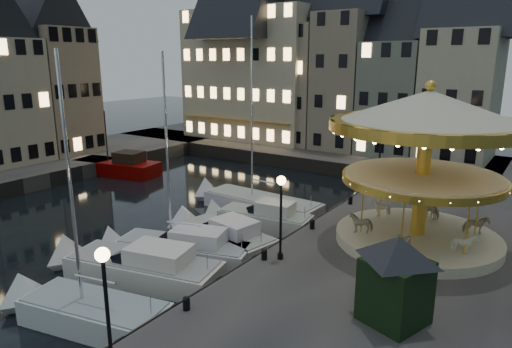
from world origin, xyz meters
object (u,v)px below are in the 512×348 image
Objects in this scene: streetlamp_b at (281,206)px; bollard_b at (264,254)px; red_fishing_boat at (119,167)px; carousel at (426,139)px; bollard_a at (186,303)px; bollard_c at (312,224)px; motorboat_d at (221,236)px; streetlamp_a at (106,293)px; motorboat_f at (255,204)px; motorboat_e at (259,219)px; motorboat_c at (177,249)px; bollard_d at (350,200)px; streetlamp_c at (380,156)px; motorboat_a at (84,312)px; ticket_kiosk at (397,265)px; motorboat_b at (137,267)px.

streetlamp_b reaches higher than bollard_b.
red_fishing_boat is (-23.41, 10.39, -0.89)m from bollard_b.
bollard_a is at bearing -115.05° from carousel.
red_fishing_boat reaches higher than bollard_a.
bollard_c is 0.08× the size of motorboat_d.
streetlamp_a is 10.00m from streetlamp_b.
streetlamp_b is 2.54m from bollard_b.
motorboat_f is 13.96m from carousel.
bollard_b is 0.08× the size of motorboat_d.
streetlamp_a is at bearing -72.14° from motorboat_e.
bollard_c is 7.71m from motorboat_c.
bollard_b is 0.04× the size of motorboat_f.
bollard_d is 0.05× the size of motorboat_c.
motorboat_f is (-2.17, 2.73, -0.11)m from motorboat_e.
streetlamp_c is 21.94m from motorboat_a.
motorboat_c is at bearing -98.08° from motorboat_e.
streetlamp_a is 14.71m from bollard_c.
bollard_d is (-0.60, -3.50, -2.41)m from streetlamp_c.
motorboat_c is 2.96× the size of ticket_kiosk.
motorboat_a is 1.69× the size of motorboat_e.
carousel is at bearing -57.42° from streetlamp_c.
ticket_kiosk is at bearing -19.70° from streetlamp_b.
motorboat_d is at bearing 113.57° from streetlamp_a.
motorboat_b reaches higher than bollard_c.
bollard_a is 0.05× the size of motorboat_c.
carousel reaches higher than bollard_b.
motorboat_f is (-7.24, 18.44, -3.49)m from streetlamp_a.
streetlamp_a is 0.43× the size of carousel.
motorboat_c is at bearing -105.68° from motorboat_d.
bollard_b is 1.00× the size of bollard_c.
motorboat_d is at bearing -22.94° from red_fishing_boat.
streetlamp_c is at bearing 67.40° from motorboat_c.
streetlamp_a is 0.47× the size of motorboat_b.
bollard_c is 5.36m from motorboat_d.
streetlamp_b is at bearing -130.28° from carousel.
ticket_kiosk reaches higher than motorboat_b.
motorboat_d is at bearing -159.05° from carousel.
red_fishing_boat is (-23.41, 15.89, -0.89)m from bollard_a.
motorboat_d is at bearing 152.18° from bollard_b.
motorboat_e is (-4.46, 11.71, -0.96)m from bollard_a.
streetlamp_c reaches higher than bollard_c.
motorboat_a is 12.75m from ticket_kiosk.
red_fishing_boat is (-18.01, 10.81, 0.03)m from motorboat_c.
motorboat_d is 3.78m from motorboat_e.
motorboat_c is at bearing 136.79° from bollard_a.
streetlamp_b is 1.10× the size of ticket_kiosk.
carousel is 2.54× the size of ticket_kiosk.
motorboat_a is 1.35× the size of motorboat_b.
motorboat_e is at bearing -136.13° from bollard_d.
streetlamp_c is at bearing 80.27° from bollard_d.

